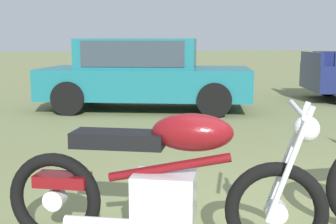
% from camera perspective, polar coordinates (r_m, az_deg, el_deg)
% --- Properties ---
extents(motorcycle_maroon, '(1.97, 1.11, 1.02)m').
position_cam_1_polar(motorcycle_maroon, '(2.95, -0.39, -8.92)').
color(motorcycle_maroon, black).
rests_on(motorcycle_maroon, ground).
extents(car_teal, '(4.50, 3.11, 1.43)m').
position_cam_1_polar(car_teal, '(9.15, -3.17, 5.28)').
color(car_teal, '#19606B').
rests_on(car_teal, ground).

